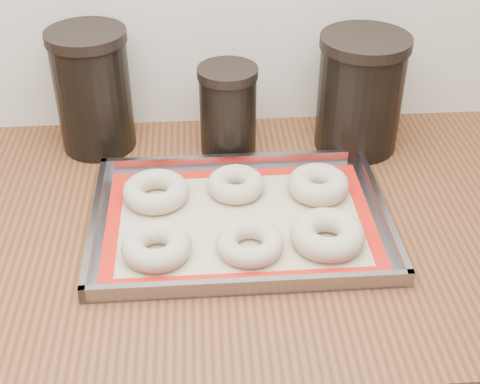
{
  "coord_description": "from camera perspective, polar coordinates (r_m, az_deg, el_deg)",
  "views": [
    {
      "loc": [
        -0.1,
        0.83,
        1.55
      ],
      "look_at": [
        -0.05,
        1.66,
        0.96
      ],
      "focal_mm": 50.0,
      "sensor_mm": 36.0,
      "label": 1
    }
  ],
  "objects": [
    {
      "name": "bagel_front_right",
      "position": [
        1.0,
        7.46,
        -3.62
      ],
      "size": [
        0.12,
        0.12,
        0.04
      ],
      "primitive_type": "torus",
      "rotation": [
        0.0,
        0.0,
        0.08
      ],
      "color": "#C1AD95",
      "rests_on": "baking_mat"
    },
    {
      "name": "bagel_front_mid",
      "position": [
        0.98,
        0.85,
        -4.37
      ],
      "size": [
        0.12,
        0.12,
        0.03
      ],
      "primitive_type": "torus",
      "rotation": [
        0.0,
        0.0,
        -0.27
      ],
      "color": "#C1AD95",
      "rests_on": "baking_mat"
    },
    {
      "name": "baking_mat",
      "position": [
        1.05,
        -0.0,
        -2.45
      ],
      "size": [
        0.42,
        0.29,
        0.0
      ],
      "rotation": [
        0.0,
        0.0,
        0.0
      ],
      "color": "#C6B793",
      "rests_on": "baking_tray"
    },
    {
      "name": "bagel_back_right",
      "position": [
        1.11,
        6.69,
        0.64
      ],
      "size": [
        0.12,
        0.12,
        0.04
      ],
      "primitive_type": "torus",
      "rotation": [
        0.0,
        0.0,
        -0.22
      ],
      "color": "#C1AD95",
      "rests_on": "baking_mat"
    },
    {
      "name": "bagel_front_left",
      "position": [
        0.98,
        -7.15,
        -4.62
      ],
      "size": [
        0.12,
        0.12,
        0.04
      ],
      "primitive_type": "torus",
      "rotation": [
        0.0,
        0.0,
        -0.23
      ],
      "color": "#C1AD95",
      "rests_on": "baking_mat"
    },
    {
      "name": "bagel_back_mid",
      "position": [
        1.1,
        -0.36,
        0.67
      ],
      "size": [
        0.11,
        0.11,
        0.03
      ],
      "primitive_type": "torus",
      "rotation": [
        0.0,
        0.0,
        0.22
      ],
      "color": "#C1AD95",
      "rests_on": "baking_mat"
    },
    {
      "name": "canister_right",
      "position": [
        1.22,
        10.21,
        8.34
      ],
      "size": [
        0.16,
        0.16,
        0.21
      ],
      "color": "black",
      "rests_on": "countertop"
    },
    {
      "name": "baking_tray",
      "position": [
        1.05,
        -0.0,
        -2.37
      ],
      "size": [
        0.46,
        0.33,
        0.03
      ],
      "rotation": [
        0.0,
        0.0,
        0.0
      ],
      "color": "gray",
      "rests_on": "countertop"
    },
    {
      "name": "canister_left",
      "position": [
        1.23,
        -12.43,
        8.47
      ],
      "size": [
        0.14,
        0.14,
        0.22
      ],
      "color": "black",
      "rests_on": "countertop"
    },
    {
      "name": "bagel_back_left",
      "position": [
        1.09,
        -7.2,
        0.04
      ],
      "size": [
        0.12,
        0.12,
        0.03
      ],
      "primitive_type": "torus",
      "rotation": [
        0.0,
        0.0,
        0.17
      ],
      "color": "#C1AD95",
      "rests_on": "baking_mat"
    },
    {
      "name": "countertop",
      "position": [
        1.08,
        2.54,
        -3.03
      ],
      "size": [
        3.06,
        0.68,
        0.04
      ],
      "primitive_type": "cube",
      "color": "brown",
      "rests_on": "cabinet"
    },
    {
      "name": "canister_mid",
      "position": [
        1.2,
        -1.03,
        7.02
      ],
      "size": [
        0.11,
        0.11,
        0.16
      ],
      "color": "black",
      "rests_on": "countertop"
    }
  ]
}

